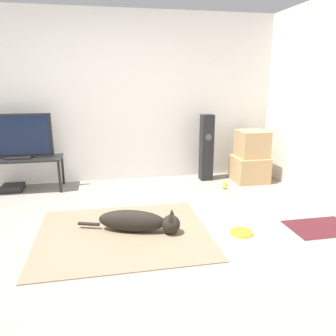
{
  "coord_description": "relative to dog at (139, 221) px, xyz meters",
  "views": [
    {
      "loc": [
        -0.13,
        -3.05,
        1.56
      ],
      "look_at": [
        0.66,
        0.96,
        0.45
      ],
      "focal_mm": 35.0,
      "sensor_mm": 36.0,
      "label": 1
    }
  ],
  "objects": [
    {
      "name": "door_mat",
      "position": [
        1.95,
        -0.27,
        -0.12
      ],
      "size": [
        0.7,
        0.49,
        0.01
      ],
      "color": "#47191E",
      "rests_on": "ground_plane"
    },
    {
      "name": "tv",
      "position": [
        -1.51,
        1.68,
        0.66
      ],
      "size": [
        0.95,
        0.2,
        0.63
      ],
      "color": "#232326",
      "rests_on": "tv_stand"
    },
    {
      "name": "area_rug",
      "position": [
        -0.17,
        -0.01,
        -0.12
      ],
      "size": [
        1.76,
        1.47,
        0.01
      ],
      "color": "#847056",
      "rests_on": "ground_plane"
    },
    {
      "name": "frisbee",
      "position": [
        1.05,
        -0.24,
        -0.11
      ],
      "size": [
        0.23,
        0.23,
        0.03
      ],
      "color": "yellow",
      "rests_on": "ground_plane"
    },
    {
      "name": "cardboard_box_lower",
      "position": [
        1.91,
        1.46,
        0.07
      ],
      "size": [
        0.5,
        0.5,
        0.39
      ],
      "color": "tan",
      "rests_on": "ground_plane"
    },
    {
      "name": "dog",
      "position": [
        0.0,
        0.0,
        0.0
      ],
      "size": [
        1.05,
        0.43,
        0.25
      ],
      "color": "black",
      "rests_on": "area_rug"
    },
    {
      "name": "tennis_ball_near_speaker",
      "position": [
        1.39,
        1.17,
        -0.09
      ],
      "size": [
        0.07,
        0.07,
        0.07
      ],
      "color": "#C6E033",
      "rests_on": "ground_plane"
    },
    {
      "name": "wall_back",
      "position": [
        -0.18,
        1.99,
        1.15
      ],
      "size": [
        8.0,
        0.06,
        2.55
      ],
      "color": "silver",
      "rests_on": "ground_plane"
    },
    {
      "name": "cardboard_box_upper",
      "position": [
        1.92,
        1.47,
        0.47
      ],
      "size": [
        0.43,
        0.43,
        0.41
      ],
      "color": "tan",
      "rests_on": "cardboard_box_lower"
    },
    {
      "name": "tennis_ball_by_boxes",
      "position": [
        1.45,
        1.3,
        -0.09
      ],
      "size": [
        0.07,
        0.07,
        0.07
      ],
      "color": "#C6E033",
      "rests_on": "ground_plane"
    },
    {
      "name": "game_console",
      "position": [
        -1.65,
        1.69,
        -0.08
      ],
      "size": [
        0.29,
        0.29,
        0.08
      ],
      "color": "black",
      "rests_on": "ground_plane"
    },
    {
      "name": "tv_stand",
      "position": [
        -1.51,
        1.68,
        0.3
      ],
      "size": [
        1.16,
        0.46,
        0.48
      ],
      "color": "black",
      "rests_on": "ground_plane"
    },
    {
      "name": "ground_plane",
      "position": [
        -0.18,
        -0.11,
        -0.12
      ],
      "size": [
        12.0,
        12.0,
        0.0
      ],
      "primitive_type": "plane",
      "color": "gray"
    },
    {
      "name": "floor_speaker",
      "position": [
        1.26,
        1.69,
        0.4
      ],
      "size": [
        0.19,
        0.19,
        1.04
      ],
      "color": "black",
      "rests_on": "ground_plane"
    }
  ]
}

